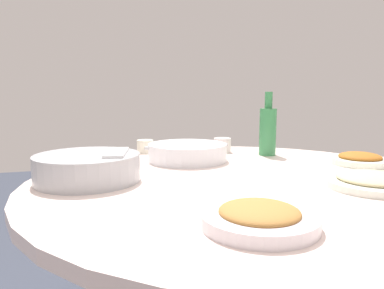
% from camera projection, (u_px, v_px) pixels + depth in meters
% --- Properties ---
extents(round_dining_table, '(1.26, 1.26, 0.76)m').
position_uv_depth(round_dining_table, '(244.00, 210.00, 1.06)').
color(round_dining_table, '#99999E').
rests_on(round_dining_table, ground).
extents(rice_bowl, '(0.29, 0.29, 0.09)m').
position_uv_depth(rice_bowl, '(88.00, 167.00, 1.00)').
color(rice_bowl, '#B2B5BA').
rests_on(rice_bowl, round_dining_table).
extents(soup_bowl, '(0.29, 0.32, 0.06)m').
position_uv_depth(soup_bowl, '(187.00, 153.00, 1.30)').
color(soup_bowl, white).
rests_on(soup_bowl, round_dining_table).
extents(dish_stirfry, '(0.20, 0.20, 0.04)m').
position_uv_depth(dish_stirfry, '(360.00, 159.00, 1.25)').
color(dish_stirfry, white).
rests_on(dish_stirfry, round_dining_table).
extents(dish_tofu_braise, '(0.22, 0.22, 0.04)m').
position_uv_depth(dish_tofu_braise, '(259.00, 217.00, 0.66)').
color(dish_tofu_braise, silver).
rests_on(dish_tofu_braise, round_dining_table).
extents(dish_noodles, '(0.25, 0.25, 0.04)m').
position_uv_depth(dish_noodles, '(372.00, 181.00, 0.94)').
color(dish_noodles, white).
rests_on(dish_noodles, round_dining_table).
extents(green_bottle, '(0.07, 0.07, 0.25)m').
position_uv_depth(green_bottle, '(268.00, 130.00, 1.42)').
color(green_bottle, '#37864D').
rests_on(green_bottle, round_dining_table).
extents(tea_cup_far, '(0.07, 0.07, 0.05)m').
position_uv_depth(tea_cup_far, '(145.00, 146.00, 1.49)').
color(tea_cup_far, silver).
rests_on(tea_cup_far, round_dining_table).
extents(tea_cup_side, '(0.07, 0.07, 0.06)m').
position_uv_depth(tea_cup_side, '(222.00, 145.00, 1.50)').
color(tea_cup_side, silver).
rests_on(tea_cup_side, round_dining_table).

